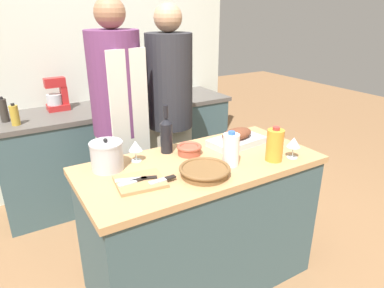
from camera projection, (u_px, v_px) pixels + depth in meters
ground_plane at (200, 277)px, 2.34m from camera, size 12.00×12.00×0.00m
kitchen_island at (200, 224)px, 2.18m from camera, size 1.43×0.68×0.87m
back_counter at (121, 149)px, 3.32m from camera, size 2.18×0.60×0.88m
back_wall at (102, 57)px, 3.29m from camera, size 2.68×0.10×2.55m
roasting_pan at (237, 139)px, 2.26m from camera, size 0.39×0.25×0.11m
wicker_basket at (205, 171)px, 1.85m from camera, size 0.28×0.28×0.05m
cutting_board at (140, 182)px, 1.77m from camera, size 0.27×0.24×0.02m
stock_pot at (107, 156)px, 1.91m from camera, size 0.18×0.18×0.19m
mixing_bowl at (189, 149)px, 2.12m from camera, size 0.15×0.15×0.06m
juice_jug at (275, 145)px, 2.01m from camera, size 0.10×0.10×0.21m
milk_jug at (231, 150)px, 1.95m from camera, size 0.10×0.10×0.21m
wine_bottle_green at (166, 134)px, 2.12m from camera, size 0.08×0.08×0.30m
wine_glass_left at (294, 143)px, 2.05m from camera, size 0.08×0.08×0.13m
wine_glass_right at (135, 146)px, 2.00m from camera, size 0.08×0.08×0.13m
knife_chef at (138, 179)px, 1.78m from camera, size 0.21×0.10×0.01m
knife_paring at (134, 181)px, 1.75m from camera, size 0.16×0.04×0.01m
knife_bread at (163, 179)px, 1.77m from camera, size 0.15×0.04×0.01m
stand_mixer at (57, 97)px, 2.97m from camera, size 0.18×0.14×0.28m
condiment_bottle_tall at (4, 110)px, 2.66m from camera, size 0.06×0.06×0.20m
condiment_bottle_short at (15, 115)px, 2.59m from camera, size 0.06×0.06×0.17m
person_cook_aproned at (119, 115)px, 2.48m from camera, size 0.37×0.39×1.79m
person_cook_guest at (170, 110)px, 2.67m from camera, size 0.35×0.35×1.76m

